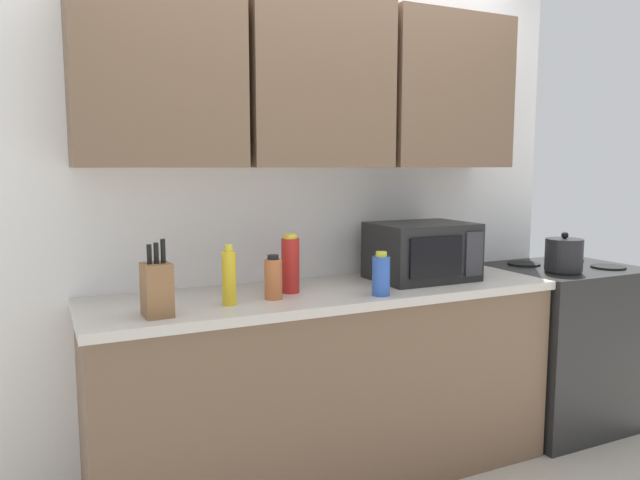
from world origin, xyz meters
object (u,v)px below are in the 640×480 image
stove_range (561,345)px  bottle_red_sauce (290,264)px  knife_block (157,289)px  microwave (422,251)px  kettle (564,255)px  bottle_yellow_mustard (229,277)px  bottle_blue_cleaner (381,275)px  bottle_spice_jar (273,278)px

stove_range → bottle_red_sauce: bottle_red_sauce is taller
knife_block → bottle_red_sauce: knife_block is taller
microwave → knife_block: knife_block is taller
kettle → bottle_red_sauce: size_ratio=0.78×
bottle_red_sauce → bottle_yellow_mustard: (-0.31, -0.11, -0.01)m
bottle_blue_cleaner → bottle_red_sauce: bottle_red_sauce is taller
stove_range → microwave: microwave is taller
microwave → knife_block: size_ratio=1.66×
stove_range → bottle_red_sauce: bearing=179.3°
knife_block → bottle_spice_jar: (0.49, 0.09, -0.02)m
bottle_yellow_mustard → microwave: bearing=7.0°
stove_range → bottle_yellow_mustard: 2.04m
bottle_blue_cleaner → bottle_yellow_mustard: bearing=170.3°
bottle_blue_cleaner → bottle_red_sauce: size_ratio=0.73×
bottle_blue_cleaner → microwave: bearing=32.1°
kettle → bottle_yellow_mustard: 1.79m
microwave → bottle_red_sauce: 0.70m
kettle → microwave: 0.79m
microwave → bottle_yellow_mustard: microwave is taller
bottle_spice_jar → bottle_yellow_mustard: (-0.20, -0.03, 0.03)m
stove_range → bottle_spice_jar: (-1.76, -0.07, 0.54)m
stove_range → microwave: size_ratio=1.90×
knife_block → bottle_yellow_mustard: (0.30, 0.06, 0.01)m
stove_range → bottle_yellow_mustard: (-1.96, -0.09, 0.56)m
microwave → bottle_spice_jar: (-0.82, -0.10, -0.05)m
microwave → bottle_blue_cleaner: bearing=-147.9°
bottle_yellow_mustard → bottle_red_sauce: bearing=20.0°
kettle → bottle_yellow_mustard: (-1.79, 0.05, 0.02)m
bottle_yellow_mustard → knife_block: bearing=-168.3°
stove_range → bottle_blue_cleaner: bottle_blue_cleaner is taller
stove_range → bottle_yellow_mustard: bearing=-177.3°
stove_range → knife_block: size_ratio=3.15×
bottle_blue_cleaner → kettle: bearing=3.1°
bottle_blue_cleaner → stove_range: bearing=8.8°
stove_range → microwave: bearing=178.1°
knife_block → bottle_yellow_mustard: 0.30m
stove_range → bottle_blue_cleaner: size_ratio=4.76×
microwave → knife_block: (-1.31, -0.19, -0.04)m
knife_block → bottle_red_sauce: bearing=16.0°
kettle → bottle_spice_jar: bearing=177.4°
bottle_yellow_mustard → bottle_blue_cleaner: bearing=-9.7°
knife_block → bottle_spice_jar: knife_block is taller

